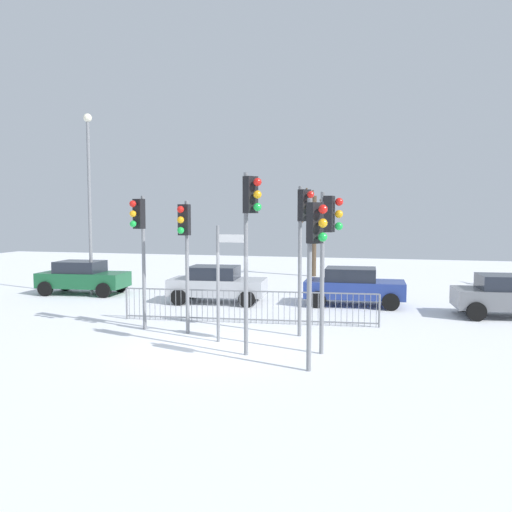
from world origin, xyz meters
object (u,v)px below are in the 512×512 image
object	(u,v)px
car_grey_mid	(511,295)
car_blue_near	(353,286)
traffic_light_foreground_left	(328,236)
traffic_light_mid_right	(140,232)
direction_sign_post	(220,277)
bare_tree_left	(313,231)
traffic_light_foreground_right	(185,237)
car_green_trailing	(83,277)
car_silver_far	(217,284)
street_lamp	(89,187)
traffic_light_rear_right	(314,245)
traffic_light_rear_left	(304,227)
traffic_light_mid_left	(250,222)

from	to	relation	value
car_grey_mid	car_blue_near	size ratio (longest dim) A/B	1.02
traffic_light_foreground_left	car_grey_mid	world-z (taller)	traffic_light_foreground_left
traffic_light_mid_right	direction_sign_post	size ratio (longest dim) A/B	1.27
bare_tree_left	traffic_light_foreground_right	bearing A→B (deg)	-95.28
car_green_trailing	traffic_light_foreground_left	bearing A→B (deg)	-37.02
car_silver_far	street_lamp	distance (m)	7.09
traffic_light_foreground_right	traffic_light_foreground_left	distance (m)	4.48
traffic_light_rear_right	car_green_trailing	size ratio (longest dim) A/B	1.00
traffic_light_foreground_right	traffic_light_foreground_left	xyz separation A→B (m)	(4.32, -1.18, 0.12)
traffic_light_foreground_left	car_blue_near	world-z (taller)	traffic_light_foreground_left
car_grey_mid	street_lamp	distance (m)	17.13
traffic_light_foreground_right	traffic_light_mid_right	size ratio (longest dim) A/B	0.96
traffic_light_rear_right	traffic_light_foreground_left	bearing A→B (deg)	-145.19
traffic_light_mid_right	bare_tree_left	xyz separation A→B (m)	(3.00, 15.38, -0.43)
traffic_light_rear_left	traffic_light_mid_left	size ratio (longest dim) A/B	0.95
traffic_light_mid_right	car_blue_near	xyz separation A→B (m)	(5.99, 6.06, -2.24)
car_grey_mid	bare_tree_left	size ratio (longest dim) A/B	0.78
car_grey_mid	car_blue_near	bearing A→B (deg)	163.61
car_grey_mid	bare_tree_left	bearing A→B (deg)	123.88
traffic_light_rear_right	car_blue_near	world-z (taller)	traffic_light_rear_right
car_silver_far	car_blue_near	distance (m)	5.40
direction_sign_post	car_grey_mid	world-z (taller)	direction_sign_post
traffic_light_rear_right	traffic_light_mid_right	bearing A→B (deg)	-79.38
traffic_light_foreground_right	car_blue_near	size ratio (longest dim) A/B	1.02
traffic_light_rear_right	car_green_trailing	bearing A→B (deg)	-89.47
traffic_light_rear_left	traffic_light_mid_right	bearing A→B (deg)	-50.05
traffic_light_mid_left	street_lamp	world-z (taller)	street_lamp
car_silver_far	bare_tree_left	distance (m)	10.48
car_silver_far	car_green_trailing	distance (m)	6.55
traffic_light_foreground_right	traffic_light_foreground_left	size ratio (longest dim) A/B	0.96
traffic_light_foreground_left	car_blue_near	bearing A→B (deg)	-172.80
traffic_light_rear_left	traffic_light_mid_right	size ratio (longest dim) A/B	1.06
traffic_light_rear_right	car_grey_mid	distance (m)	10.05
traffic_light_mid_left	car_blue_near	world-z (taller)	traffic_light_mid_left
street_lamp	direction_sign_post	bearing A→B (deg)	-39.26
traffic_light_mid_left	traffic_light_mid_right	bearing A→B (deg)	-85.52
car_silver_far	car_grey_mid	xyz separation A→B (m)	(10.77, -0.36, 0.00)
car_grey_mid	bare_tree_left	distance (m)	13.50
traffic_light_foreground_right	bare_tree_left	bearing A→B (deg)	-92.50
car_grey_mid	traffic_light_rear_right	bearing A→B (deg)	-130.05
traffic_light_mid_left	car_grey_mid	size ratio (longest dim) A/B	1.16
traffic_light_mid_right	traffic_light_rear_left	bearing A→B (deg)	-158.24
traffic_light_mid_right	street_lamp	world-z (taller)	street_lamp
traffic_light_foreground_left	car_green_trailing	bearing A→B (deg)	-114.47
traffic_light_rear_left	car_grey_mid	size ratio (longest dim) A/B	1.10
traffic_light_rear_right	street_lamp	world-z (taller)	street_lamp
traffic_light_rear_left	bare_tree_left	bearing A→B (deg)	-136.26
traffic_light_mid_left	traffic_light_foreground_left	size ratio (longest dim) A/B	1.11
traffic_light_rear_right	car_blue_near	distance (m)	9.38
car_grey_mid	traffic_light_mid_left	bearing A→B (deg)	-141.31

